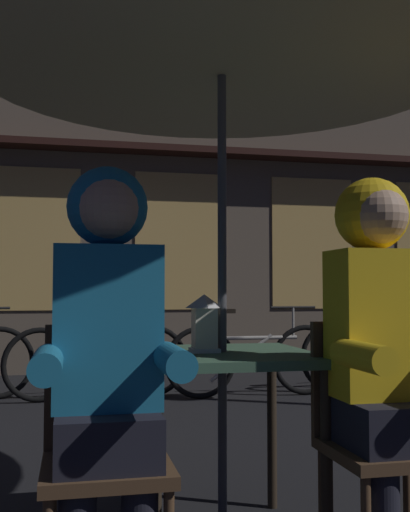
{
  "coord_description": "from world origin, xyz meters",
  "views": [
    {
      "loc": [
        -0.59,
        -2.41,
        0.99
      ],
      "look_at": [
        0.0,
        0.33,
        1.14
      ],
      "focal_mm": 43.14,
      "sensor_mm": 36.0,
      "label": 1
    }
  ],
  "objects": [
    {
      "name": "chair_right",
      "position": [
        0.48,
        -0.37,
        0.49
      ],
      "size": [
        0.4,
        0.4,
        0.87
      ],
      "color": "#513823",
      "rests_on": "ground_plane"
    },
    {
      "name": "patio_umbrella",
      "position": [
        0.0,
        0.0,
        2.06
      ],
      "size": [
        2.1,
        2.1,
        2.31
      ],
      "color": "#4C4C51",
      "rests_on": "ground_plane"
    },
    {
      "name": "lantern",
      "position": [
        -0.07,
        0.0,
        0.86
      ],
      "size": [
        0.11,
        0.11,
        0.23
      ],
      "color": "white",
      "rests_on": "cafe_table"
    },
    {
      "name": "chair_left",
      "position": [
        -0.48,
        -0.37,
        0.49
      ],
      "size": [
        0.4,
        0.4,
        0.87
      ],
      "color": "#513823",
      "rests_on": "ground_plane"
    },
    {
      "name": "person_right_hooded",
      "position": [
        0.48,
        -0.43,
        0.85
      ],
      "size": [
        0.45,
        0.56,
        1.4
      ],
      "color": "black",
      "rests_on": "ground_plane"
    },
    {
      "name": "bicycle_third",
      "position": [
        -0.36,
        3.28,
        0.35
      ],
      "size": [
        1.68,
        0.2,
        0.84
      ],
      "color": "black",
      "rests_on": "ground_plane"
    },
    {
      "name": "bicycle_fifth",
      "position": [
        2.42,
        3.36,
        0.35
      ],
      "size": [
        1.68,
        0.23,
        0.84
      ],
      "color": "black",
      "rests_on": "ground_plane"
    },
    {
      "name": "shopfront_building",
      "position": [
        0.7,
        5.4,
        3.09
      ],
      "size": [
        10.0,
        0.93,
        6.2
      ],
      "color": "#6B5B4C",
      "rests_on": "ground_plane"
    },
    {
      "name": "bicycle_fourth",
      "position": [
        1.07,
        3.11,
        0.35
      ],
      "size": [
        1.68,
        0.08,
        0.84
      ],
      "color": "black",
      "rests_on": "ground_plane"
    },
    {
      "name": "person_left_hooded",
      "position": [
        -0.48,
        -0.43,
        0.85
      ],
      "size": [
        0.45,
        0.56,
        1.4
      ],
      "color": "black",
      "rests_on": "ground_plane"
    },
    {
      "name": "cafe_table",
      "position": [
        0.0,
        0.0,
        0.64
      ],
      "size": [
        0.72,
        0.72,
        0.74
      ],
      "color": "#42664C",
      "rests_on": "ground_plane"
    }
  ]
}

